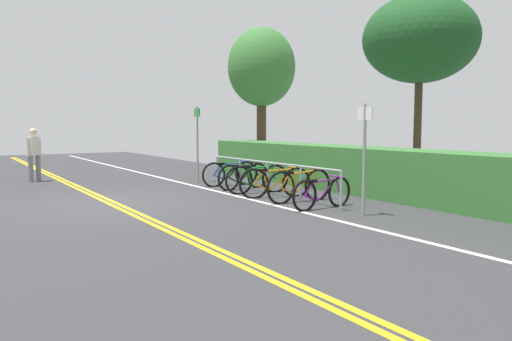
{
  "coord_description": "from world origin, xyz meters",
  "views": [
    {
      "loc": [
        11.0,
        -3.1,
        1.72
      ],
      "look_at": [
        1.01,
        3.15,
        0.63
      ],
      "focal_mm": 35.37,
      "sensor_mm": 36.0,
      "label": 1
    }
  ],
  "objects_px": {
    "bicycle_2": "(257,179)",
    "bicycle_3": "(275,183)",
    "bicycle_1": "(244,176)",
    "sign_post_far": "(364,148)",
    "bicycle_5": "(322,193)",
    "pedestrian": "(34,151)",
    "tree_mid": "(420,39)",
    "bicycle_0": "(230,174)",
    "bicycle_4": "(300,186)",
    "tree_near_left": "(261,68)",
    "bike_rack": "(268,170)",
    "sign_post_near": "(197,137)"
  },
  "relations": [
    {
      "from": "bike_rack",
      "to": "sign_post_near",
      "type": "bearing_deg",
      "value": -176.03
    },
    {
      "from": "bicycle_1",
      "to": "pedestrian",
      "type": "height_order",
      "value": "pedestrian"
    },
    {
      "from": "bicycle_1",
      "to": "sign_post_far",
      "type": "xyz_separation_m",
      "value": [
        4.59,
        -0.09,
        0.93
      ]
    },
    {
      "from": "bicycle_0",
      "to": "tree_near_left",
      "type": "relative_size",
      "value": 0.33
    },
    {
      "from": "bicycle_1",
      "to": "bike_rack",
      "type": "bearing_deg",
      "value": -4.6
    },
    {
      "from": "sign_post_far",
      "to": "tree_near_left",
      "type": "xyz_separation_m",
      "value": [
        -8.7,
        3.28,
        2.47
      ]
    },
    {
      "from": "bicycle_3",
      "to": "bicycle_1",
      "type": "bearing_deg",
      "value": 174.52
    },
    {
      "from": "bicycle_5",
      "to": "pedestrian",
      "type": "relative_size",
      "value": 1.03
    },
    {
      "from": "bicycle_0",
      "to": "bicycle_1",
      "type": "relative_size",
      "value": 1.03
    },
    {
      "from": "bicycle_0",
      "to": "bicycle_3",
      "type": "xyz_separation_m",
      "value": [
        2.55,
        -0.21,
        0.01
      ]
    },
    {
      "from": "pedestrian",
      "to": "tree_near_left",
      "type": "height_order",
      "value": "tree_near_left"
    },
    {
      "from": "bike_rack",
      "to": "bicycle_4",
      "type": "xyz_separation_m",
      "value": [
        1.26,
        0.02,
        -0.24
      ]
    },
    {
      "from": "bicycle_3",
      "to": "sign_post_far",
      "type": "xyz_separation_m",
      "value": [
        2.84,
        0.08,
        0.92
      ]
    },
    {
      "from": "bike_rack",
      "to": "bicycle_4",
      "type": "distance_m",
      "value": 1.28
    },
    {
      "from": "bicycle_1",
      "to": "bicycle_5",
      "type": "height_order",
      "value": "bicycle_1"
    },
    {
      "from": "sign_post_near",
      "to": "tree_near_left",
      "type": "relative_size",
      "value": 0.43
    },
    {
      "from": "bike_rack",
      "to": "tree_near_left",
      "type": "xyz_separation_m",
      "value": [
        -5.44,
        3.3,
        3.14
      ]
    },
    {
      "from": "pedestrian",
      "to": "tree_near_left",
      "type": "xyz_separation_m",
      "value": [
        0.71,
        7.64,
        2.82
      ]
    },
    {
      "from": "tree_mid",
      "to": "bicycle_4",
      "type": "bearing_deg",
      "value": -84.41
    },
    {
      "from": "bicycle_2",
      "to": "bicycle_5",
      "type": "relative_size",
      "value": 1.03
    },
    {
      "from": "pedestrian",
      "to": "tree_mid",
      "type": "xyz_separation_m",
      "value": [
        6.99,
        8.66,
        3.06
      ]
    },
    {
      "from": "bike_rack",
      "to": "pedestrian",
      "type": "distance_m",
      "value": 7.54
    },
    {
      "from": "bicycle_4",
      "to": "bicycle_2",
      "type": "bearing_deg",
      "value": -178.53
    },
    {
      "from": "bike_rack",
      "to": "bicycle_1",
      "type": "bearing_deg",
      "value": 175.4
    },
    {
      "from": "sign_post_near",
      "to": "sign_post_far",
      "type": "xyz_separation_m",
      "value": [
        6.69,
        0.26,
        -0.08
      ]
    },
    {
      "from": "bicycle_5",
      "to": "sign_post_far",
      "type": "xyz_separation_m",
      "value": [
        1.04,
        0.14,
        0.96
      ]
    },
    {
      "from": "bicycle_1",
      "to": "bicycle_2",
      "type": "xyz_separation_m",
      "value": [
        0.89,
        -0.13,
        0.02
      ]
    },
    {
      "from": "bicycle_3",
      "to": "tree_near_left",
      "type": "height_order",
      "value": "tree_near_left"
    },
    {
      "from": "sign_post_far",
      "to": "bicycle_0",
      "type": "bearing_deg",
      "value": 178.65
    },
    {
      "from": "bicycle_0",
      "to": "sign_post_near",
      "type": "distance_m",
      "value": 1.69
    },
    {
      "from": "bicycle_2",
      "to": "bicycle_3",
      "type": "xyz_separation_m",
      "value": [
        0.85,
        -0.04,
        -0.0
      ]
    },
    {
      "from": "bicycle_5",
      "to": "tree_near_left",
      "type": "xyz_separation_m",
      "value": [
        -7.66,
        3.42,
        3.43
      ]
    },
    {
      "from": "tree_near_left",
      "to": "pedestrian",
      "type": "bearing_deg",
      "value": -95.34
    },
    {
      "from": "bicycle_3",
      "to": "bicycle_2",
      "type": "bearing_deg",
      "value": 177.56
    },
    {
      "from": "bicycle_5",
      "to": "pedestrian",
      "type": "height_order",
      "value": "pedestrian"
    },
    {
      "from": "bike_rack",
      "to": "sign_post_far",
      "type": "relative_size",
      "value": 2.55
    },
    {
      "from": "bicycle_5",
      "to": "sign_post_near",
      "type": "distance_m",
      "value": 5.74
    },
    {
      "from": "tree_mid",
      "to": "bike_rack",
      "type": "bearing_deg",
      "value": -100.93
    },
    {
      "from": "bike_rack",
      "to": "tree_near_left",
      "type": "relative_size",
      "value": 1.03
    },
    {
      "from": "bicycle_0",
      "to": "sign_post_far",
      "type": "bearing_deg",
      "value": -1.35
    },
    {
      "from": "sign_post_near",
      "to": "pedestrian",
      "type": "bearing_deg",
      "value": -123.61
    },
    {
      "from": "bicycle_0",
      "to": "bicycle_2",
      "type": "bearing_deg",
      "value": -5.76
    },
    {
      "from": "bicycle_0",
      "to": "sign_post_far",
      "type": "height_order",
      "value": "sign_post_far"
    },
    {
      "from": "bicycle_5",
      "to": "tree_mid",
      "type": "xyz_separation_m",
      "value": [
        -1.38,
        4.44,
        3.66
      ]
    },
    {
      "from": "tree_near_left",
      "to": "bicycle_4",
      "type": "bearing_deg",
      "value": -26.12
    },
    {
      "from": "sign_post_far",
      "to": "tree_near_left",
      "type": "relative_size",
      "value": 0.4
    },
    {
      "from": "bicycle_1",
      "to": "sign_post_far",
      "type": "bearing_deg",
      "value": -1.09
    },
    {
      "from": "sign_post_near",
      "to": "tree_mid",
      "type": "distance_m",
      "value": 6.78
    },
    {
      "from": "bicycle_5",
      "to": "sign_post_near",
      "type": "xyz_separation_m",
      "value": [
        -5.65,
        -0.12,
        1.04
      ]
    },
    {
      "from": "bicycle_2",
      "to": "sign_post_near",
      "type": "relative_size",
      "value": 0.76
    }
  ]
}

